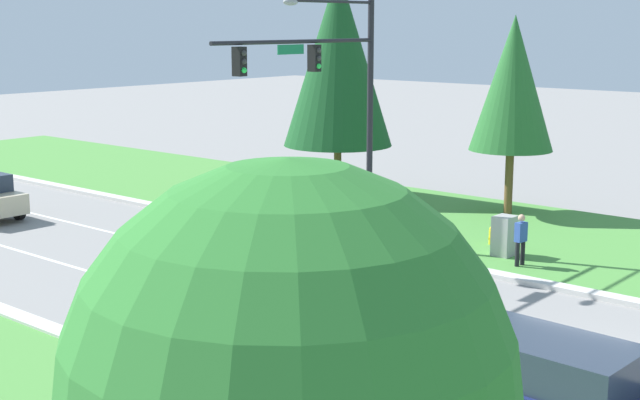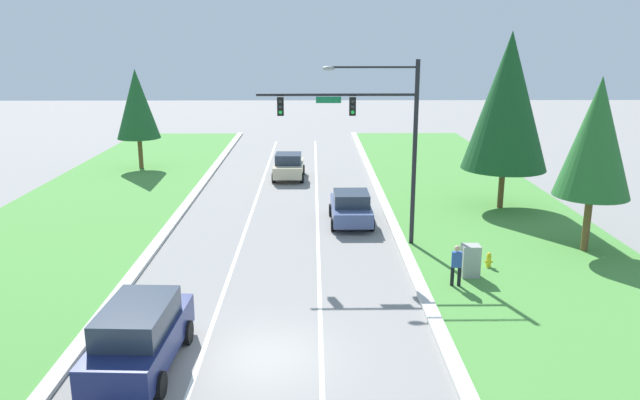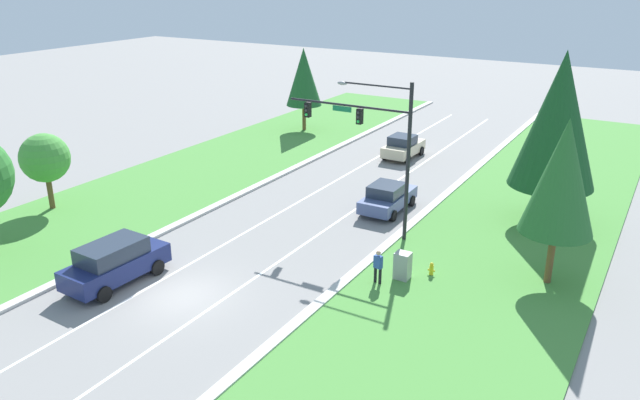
{
  "view_description": "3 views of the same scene",
  "coord_description": "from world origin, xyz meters",
  "px_view_note": "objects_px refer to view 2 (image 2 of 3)",
  "views": [
    {
      "loc": [
        -17.15,
        -7.06,
        7.38
      ],
      "look_at": [
        2.01,
        9.17,
        2.4
      ],
      "focal_mm": 50.0,
      "sensor_mm": 36.0,
      "label": 1
    },
    {
      "loc": [
        1.56,
        -16.82,
        9.23
      ],
      "look_at": [
        1.89,
        10.6,
        2.12
      ],
      "focal_mm": 35.0,
      "sensor_mm": 36.0,
      "label": 2
    },
    {
      "loc": [
        17.59,
        -17.8,
        13.62
      ],
      "look_at": [
        1.63,
        9.3,
        1.82
      ],
      "focal_mm": 35.0,
      "sensor_mm": 36.0,
      "label": 3
    }
  ],
  "objects_px": {
    "conifer_near_right_tree": "(508,101)",
    "slate_blue_sedan": "(351,207)",
    "traffic_signal_mast": "(372,126)",
    "conifer_far_right_tree": "(596,138)",
    "conifer_mid_left_tree": "(137,104)",
    "pedestrian": "(456,264)",
    "fire_hydrant": "(489,261)",
    "champagne_sedan": "(289,166)",
    "navy_suv": "(140,335)",
    "utility_cabinet": "(470,262)"
  },
  "relations": [
    {
      "from": "conifer_near_right_tree",
      "to": "slate_blue_sedan",
      "type": "bearing_deg",
      "value": -162.46
    },
    {
      "from": "traffic_signal_mast",
      "to": "conifer_far_right_tree",
      "type": "xyz_separation_m",
      "value": [
        9.49,
        -1.1,
        -0.38
      ]
    },
    {
      "from": "traffic_signal_mast",
      "to": "conifer_mid_left_tree",
      "type": "height_order",
      "value": "traffic_signal_mast"
    },
    {
      "from": "pedestrian",
      "to": "conifer_mid_left_tree",
      "type": "bearing_deg",
      "value": -41.75
    },
    {
      "from": "fire_hydrant",
      "to": "conifer_mid_left_tree",
      "type": "height_order",
      "value": "conifer_mid_left_tree"
    },
    {
      "from": "traffic_signal_mast",
      "to": "fire_hydrant",
      "type": "height_order",
      "value": "traffic_signal_mast"
    },
    {
      "from": "pedestrian",
      "to": "champagne_sedan",
      "type": "bearing_deg",
      "value": -60.08
    },
    {
      "from": "fire_hydrant",
      "to": "conifer_near_right_tree",
      "type": "xyz_separation_m",
      "value": [
        3.2,
        9.3,
        5.63
      ]
    },
    {
      "from": "conifer_far_right_tree",
      "to": "slate_blue_sedan",
      "type": "bearing_deg",
      "value": 155.7
    },
    {
      "from": "slate_blue_sedan",
      "to": "pedestrian",
      "type": "bearing_deg",
      "value": -68.48
    },
    {
      "from": "traffic_signal_mast",
      "to": "slate_blue_sedan",
      "type": "xyz_separation_m",
      "value": [
        -0.65,
        3.48,
        -4.68
      ]
    },
    {
      "from": "conifer_far_right_tree",
      "to": "conifer_mid_left_tree",
      "type": "relative_size",
      "value": 1.08
    },
    {
      "from": "navy_suv",
      "to": "conifer_mid_left_tree",
      "type": "bearing_deg",
      "value": 107.44
    },
    {
      "from": "champagne_sedan",
      "to": "conifer_mid_left_tree",
      "type": "relative_size",
      "value": 0.58
    },
    {
      "from": "slate_blue_sedan",
      "to": "navy_suv",
      "type": "bearing_deg",
      "value": -115.93
    },
    {
      "from": "conifer_near_right_tree",
      "to": "conifer_far_right_tree",
      "type": "distance_m",
      "value": 7.5
    },
    {
      "from": "traffic_signal_mast",
      "to": "navy_suv",
      "type": "relative_size",
      "value": 1.67
    },
    {
      "from": "traffic_signal_mast",
      "to": "navy_suv",
      "type": "bearing_deg",
      "value": -124.4
    },
    {
      "from": "champagne_sedan",
      "to": "fire_hydrant",
      "type": "distance_m",
      "value": 19.38
    },
    {
      "from": "champagne_sedan",
      "to": "conifer_near_right_tree",
      "type": "height_order",
      "value": "conifer_near_right_tree"
    },
    {
      "from": "utility_cabinet",
      "to": "conifer_far_right_tree",
      "type": "xyz_separation_m",
      "value": [
        5.88,
        3.05,
        4.45
      ]
    },
    {
      "from": "navy_suv",
      "to": "utility_cabinet",
      "type": "relative_size",
      "value": 3.67
    },
    {
      "from": "traffic_signal_mast",
      "to": "fire_hydrant",
      "type": "distance_m",
      "value": 7.63
    },
    {
      "from": "fire_hydrant",
      "to": "conifer_mid_left_tree",
      "type": "relative_size",
      "value": 0.1
    },
    {
      "from": "fire_hydrant",
      "to": "conifer_near_right_tree",
      "type": "relative_size",
      "value": 0.07
    },
    {
      "from": "navy_suv",
      "to": "pedestrian",
      "type": "relative_size",
      "value": 2.98
    },
    {
      "from": "utility_cabinet",
      "to": "conifer_near_right_tree",
      "type": "bearing_deg",
      "value": 67.71
    },
    {
      "from": "pedestrian",
      "to": "conifer_far_right_tree",
      "type": "xyz_separation_m",
      "value": [
        6.66,
        4.04,
        4.2
      ]
    },
    {
      "from": "pedestrian",
      "to": "conifer_near_right_tree",
      "type": "relative_size",
      "value": 0.18
    },
    {
      "from": "pedestrian",
      "to": "utility_cabinet",
      "type": "bearing_deg",
      "value": -118.92
    },
    {
      "from": "slate_blue_sedan",
      "to": "conifer_far_right_tree",
      "type": "height_order",
      "value": "conifer_far_right_tree"
    },
    {
      "from": "utility_cabinet",
      "to": "conifer_far_right_tree",
      "type": "bearing_deg",
      "value": 27.47
    },
    {
      "from": "champagne_sedan",
      "to": "pedestrian",
      "type": "height_order",
      "value": "champagne_sedan"
    },
    {
      "from": "conifer_near_right_tree",
      "to": "navy_suv",
      "type": "bearing_deg",
      "value": -131.84
    },
    {
      "from": "utility_cabinet",
      "to": "navy_suv",
      "type": "bearing_deg",
      "value": -148.37
    },
    {
      "from": "traffic_signal_mast",
      "to": "utility_cabinet",
      "type": "height_order",
      "value": "traffic_signal_mast"
    },
    {
      "from": "traffic_signal_mast",
      "to": "conifer_mid_left_tree",
      "type": "relative_size",
      "value": 1.16
    },
    {
      "from": "pedestrian",
      "to": "conifer_near_right_tree",
      "type": "xyz_separation_m",
      "value": [
        5.02,
        11.31,
        5.04
      ]
    },
    {
      "from": "navy_suv",
      "to": "utility_cabinet",
      "type": "distance_m",
      "value": 13.13
    },
    {
      "from": "pedestrian",
      "to": "conifer_mid_left_tree",
      "type": "relative_size",
      "value": 0.24
    },
    {
      "from": "traffic_signal_mast",
      "to": "champagne_sedan",
      "type": "bearing_deg",
      "value": 106.75
    },
    {
      "from": "conifer_near_right_tree",
      "to": "conifer_mid_left_tree",
      "type": "height_order",
      "value": "conifer_near_right_tree"
    },
    {
      "from": "conifer_mid_left_tree",
      "to": "conifer_far_right_tree",
      "type": "bearing_deg",
      "value": -36.91
    },
    {
      "from": "traffic_signal_mast",
      "to": "conifer_near_right_tree",
      "type": "bearing_deg",
      "value": 38.17
    },
    {
      "from": "traffic_signal_mast",
      "to": "conifer_far_right_tree",
      "type": "distance_m",
      "value": 9.56
    },
    {
      "from": "conifer_mid_left_tree",
      "to": "pedestrian",
      "type": "bearing_deg",
      "value": -51.46
    },
    {
      "from": "pedestrian",
      "to": "fire_hydrant",
      "type": "bearing_deg",
      "value": -122.51
    },
    {
      "from": "traffic_signal_mast",
      "to": "conifer_far_right_tree",
      "type": "bearing_deg",
      "value": -6.59
    },
    {
      "from": "slate_blue_sedan",
      "to": "pedestrian",
      "type": "height_order",
      "value": "slate_blue_sedan"
    },
    {
      "from": "conifer_far_right_tree",
      "to": "conifer_mid_left_tree",
      "type": "distance_m",
      "value": 30.74
    }
  ]
}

